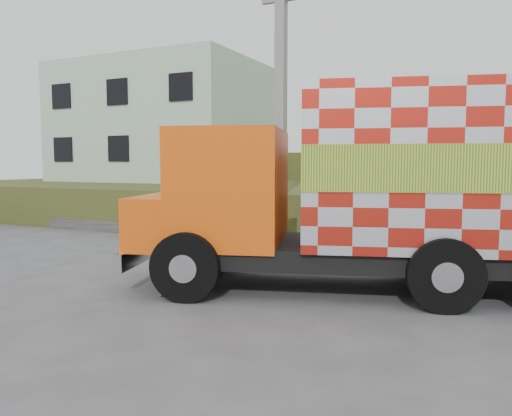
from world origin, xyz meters
The scene contains 9 objects.
ground centered at (0.00, 0.00, 0.00)m, with size 120.00×120.00×0.00m, color #474749.
embankment centered at (0.00, 10.00, 0.75)m, with size 40.00×12.00×1.50m, color #354C19.
embankment_far centered at (0.00, 22.00, 1.50)m, with size 40.00×12.00×3.00m, color #354C19.
retaining_strip centered at (-2.00, 4.20, 0.20)m, with size 16.00×0.50×0.40m, color #595651.
building centered at (-11.00, 13.00, 4.50)m, with size 10.00×8.00×6.00m, color #A4C0A7.
utility_pole centered at (-1.00, 4.60, 4.08)m, with size 1.20×0.30×8.00m.
cargo_truck centered at (2.94, 0.04, 1.94)m, with size 8.84×4.97×3.76m.
cow centered at (-0.46, -1.72, 0.54)m, with size 0.58×1.28×1.08m, color #37200D.
pedestrian centered at (-0.02, 7.19, 2.28)m, with size 0.57×0.37×1.56m, color #32302C.
Camera 1 is at (4.83, -9.37, 2.40)m, focal length 35.00 mm.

